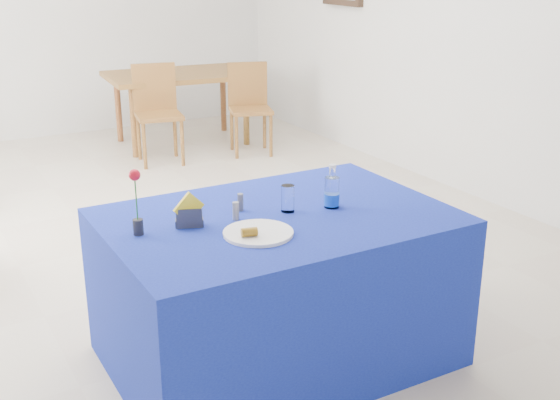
# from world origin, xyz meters

# --- Properties ---
(floor) EXTENTS (7.00, 7.00, 0.00)m
(floor) POSITION_xyz_m (0.00, 0.00, 0.00)
(floor) COLOR beige
(floor) RESTS_ON ground
(plate) EXTENTS (0.31, 0.31, 0.01)m
(plate) POSITION_xyz_m (-0.36, -1.94, 0.77)
(plate) COLOR white
(plate) RESTS_ON blue_table
(drinking_glass) EXTENTS (0.06, 0.06, 0.13)m
(drinking_glass) POSITION_xyz_m (-0.10, -1.75, 0.82)
(drinking_glass) COLOR white
(drinking_glass) RESTS_ON blue_table
(salt_shaker) EXTENTS (0.03, 0.03, 0.08)m
(salt_shaker) POSITION_xyz_m (-0.37, -1.73, 0.80)
(salt_shaker) COLOR slate
(salt_shaker) RESTS_ON blue_table
(pepper_shaker) EXTENTS (0.03, 0.03, 0.08)m
(pepper_shaker) POSITION_xyz_m (-0.29, -1.63, 0.80)
(pepper_shaker) COLOR #5D5E62
(pepper_shaker) RESTS_ON blue_table
(blue_table) EXTENTS (1.60, 1.10, 0.76)m
(blue_table) POSITION_xyz_m (-0.17, -1.77, 0.38)
(blue_table) COLOR #0F1D91
(blue_table) RESTS_ON floor
(water_bottle) EXTENTS (0.07, 0.07, 0.21)m
(water_bottle) POSITION_xyz_m (0.11, -1.80, 0.83)
(water_bottle) COLOR white
(water_bottle) RESTS_ON blue_table
(napkin_holder) EXTENTS (0.15, 0.09, 0.16)m
(napkin_holder) POSITION_xyz_m (-0.59, -1.70, 0.81)
(napkin_holder) COLOR #37373C
(napkin_holder) RESTS_ON blue_table
(rose_vase) EXTENTS (0.05, 0.05, 0.30)m
(rose_vase) POSITION_xyz_m (-0.82, -1.68, 0.90)
(rose_vase) COLOR #222227
(rose_vase) RESTS_ON blue_table
(oak_table) EXTENTS (1.57, 1.08, 0.76)m
(oak_table) POSITION_xyz_m (1.03, 2.47, 0.68)
(oak_table) COLOR brown
(oak_table) RESTS_ON floor
(chair_bg_left) EXTENTS (0.49, 0.49, 0.94)m
(chair_bg_left) POSITION_xyz_m (0.57, 1.94, 0.54)
(chair_bg_left) COLOR olive
(chair_bg_left) RESTS_ON floor
(chair_bg_right) EXTENTS (0.51, 0.51, 0.90)m
(chair_bg_right) POSITION_xyz_m (1.51, 1.81, 0.52)
(chair_bg_right) COLOR olive
(chair_bg_right) RESTS_ON floor
(banana_pieces) EXTENTS (0.08, 0.05, 0.04)m
(banana_pieces) POSITION_xyz_m (-0.42, -1.97, 0.79)
(banana_pieces) COLOR gold
(banana_pieces) RESTS_ON plate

